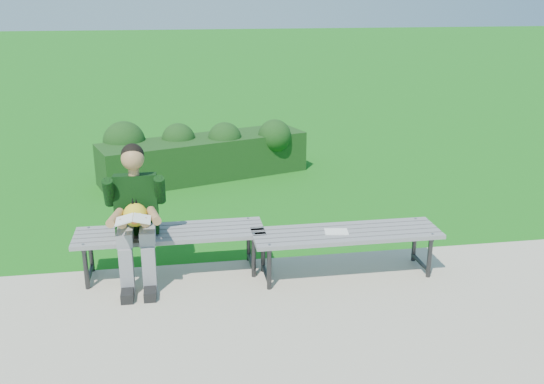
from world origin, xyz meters
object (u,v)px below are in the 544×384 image
(bench_left, at_px, (170,236))
(paper_sheet, at_px, (336,232))
(seated_boy, at_px, (136,212))
(hedge, at_px, (200,152))
(bench_right, at_px, (346,237))

(bench_left, bearing_deg, paper_sheet, -10.11)
(bench_left, relative_size, paper_sheet, 7.41)
(bench_left, distance_m, paper_sheet, 1.59)
(seated_boy, bearing_deg, bench_left, 17.11)
(hedge, relative_size, bench_right, 1.75)
(hedge, relative_size, seated_boy, 2.39)
(bench_left, relative_size, seated_boy, 1.37)
(hedge, height_order, bench_right, hedge)
(bench_left, xyz_separation_m, bench_right, (1.67, -0.28, 0.00))
(bench_left, height_order, paper_sheet, bench_left)
(bench_right, bearing_deg, bench_left, 170.49)
(bench_left, xyz_separation_m, seated_boy, (-0.30, -0.09, 0.30))
(bench_right, distance_m, seated_boy, 2.00)
(hedge, xyz_separation_m, paper_sheet, (1.12, -3.57, 0.09))
(seated_boy, relative_size, paper_sheet, 5.41)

